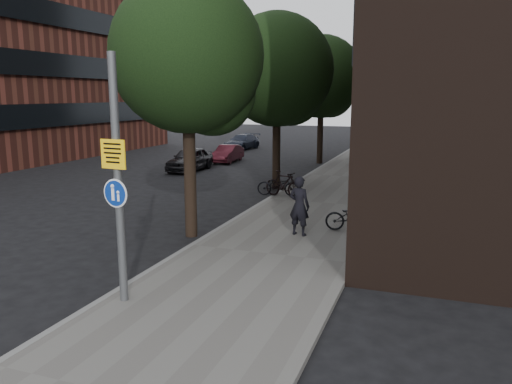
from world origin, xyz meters
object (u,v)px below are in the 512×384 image
at_px(signpost, 118,180).
at_px(parked_bike_facade_near, 354,217).
at_px(parked_car_near, 190,159).
at_px(pedestrian, 299,206).

distance_m(signpost, parked_bike_facade_near, 7.94).
xyz_separation_m(parked_bike_facade_near, parked_car_near, (-10.80, 10.18, 0.09)).
relative_size(signpost, pedestrian, 2.76).
bearing_deg(parked_car_near, signpost, -69.23).
bearing_deg(parked_bike_facade_near, pedestrian, 116.11).
xyz_separation_m(signpost, pedestrian, (2.09, 5.85, -1.58)).
height_order(parked_bike_facade_near, parked_car_near, parked_car_near).
distance_m(signpost, parked_car_near, 18.58).
height_order(signpost, parked_car_near, signpost).
bearing_deg(signpost, parked_bike_facade_near, 68.19).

